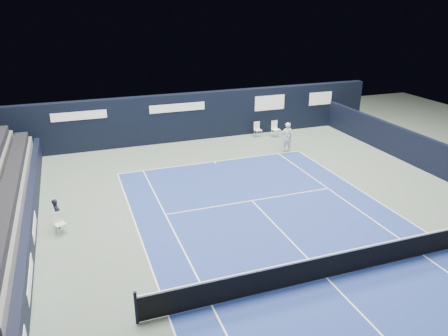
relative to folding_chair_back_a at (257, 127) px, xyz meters
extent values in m
plane|color=#546459|center=(-4.35, -13.62, -0.67)|extent=(48.00, 48.00, 0.00)
cube|color=navy|center=(-4.35, -15.62, -0.66)|extent=(10.97, 23.77, 0.01)
cube|color=black|center=(6.15, -9.62, 0.23)|extent=(0.30, 22.00, 1.80)
cube|color=silver|center=(0.01, -0.14, -0.20)|extent=(0.48, 0.46, 0.04)
cube|color=silver|center=(-0.01, 0.06, 0.07)|extent=(0.44, 0.07, 0.53)
cylinder|color=silver|center=(0.19, 0.06, -0.44)|extent=(0.03, 0.03, 0.46)
cylinder|color=silver|center=(-0.19, 0.02, -0.44)|extent=(0.03, 0.03, 0.46)
cylinder|color=silver|center=(0.22, -0.30, -0.44)|extent=(0.03, 0.03, 0.46)
cylinder|color=silver|center=(-0.16, -0.34, -0.44)|extent=(0.03, 0.03, 0.46)
cube|color=white|center=(-0.01, 0.08, 0.16)|extent=(0.37, 0.12, 0.34)
cube|color=white|center=(1.15, -0.56, -0.17)|extent=(0.55, 0.53, 0.05)
cube|color=white|center=(1.11, -0.35, 0.13)|extent=(0.48, 0.11, 0.57)
cylinder|color=white|center=(1.32, -0.34, -0.42)|extent=(0.03, 0.03, 0.50)
cylinder|color=white|center=(0.92, -0.40, -0.42)|extent=(0.03, 0.03, 0.50)
cylinder|color=white|center=(1.38, -0.72, -0.42)|extent=(0.03, 0.03, 0.50)
cylinder|color=white|center=(0.98, -0.79, -0.42)|extent=(0.03, 0.03, 0.50)
cube|color=silver|center=(-12.77, -9.37, -0.25)|extent=(0.51, 0.50, 0.04)
cube|color=silver|center=(-12.84, -9.21, -0.01)|extent=(0.38, 0.18, 0.47)
cylinder|color=silver|center=(-12.68, -9.15, -0.46)|extent=(0.02, 0.02, 0.42)
cylinder|color=silver|center=(-12.99, -9.29, -0.46)|extent=(0.02, 0.02, 0.42)
cylinder|color=silver|center=(-12.55, -9.45, -0.46)|extent=(0.02, 0.02, 0.42)
cylinder|color=silver|center=(-12.86, -9.58, -0.46)|extent=(0.02, 0.02, 0.42)
imported|color=black|center=(-12.85, -8.77, -0.03)|extent=(0.31, 0.46, 1.26)
cube|color=white|center=(-4.35, -3.74, -0.66)|extent=(10.97, 0.06, 0.00)
cube|color=white|center=(-9.84, -15.62, -0.66)|extent=(0.06, 23.77, 0.00)
cube|color=white|center=(-0.24, -15.62, -0.66)|extent=(0.06, 23.77, 0.00)
cube|color=white|center=(-8.47, -15.62, -0.66)|extent=(0.06, 23.77, 0.00)
cube|color=white|center=(-4.35, -9.22, -0.66)|extent=(8.23, 0.06, 0.00)
cube|color=white|center=(-4.35, -15.62, -0.66)|extent=(0.06, 12.80, 0.00)
cube|color=white|center=(-4.35, -3.89, -0.66)|extent=(0.06, 0.30, 0.00)
cylinder|color=black|center=(-10.75, -15.62, -0.12)|extent=(0.10, 0.10, 1.10)
cube|color=black|center=(-4.35, -15.62, -0.21)|extent=(12.80, 0.03, 0.86)
cube|color=white|center=(-4.35, -15.62, 0.24)|extent=(12.80, 0.05, 0.06)
cube|color=black|center=(-4.35, 0.88, 0.88)|extent=(26.00, 0.60, 3.10)
cube|color=silver|center=(-11.35, 0.56, 1.63)|extent=(3.20, 0.02, 0.50)
cube|color=silver|center=(-5.35, 0.56, 1.63)|extent=(3.60, 0.02, 0.50)
cube|color=silver|center=(1.15, 0.56, 1.43)|extent=(2.20, 0.02, 1.00)
cube|color=silver|center=(5.15, 0.56, 1.43)|extent=(1.80, 0.02, 0.90)
cube|color=black|center=(-13.85, -9.62, -0.07)|extent=(0.30, 22.00, 1.20)
cube|color=silver|center=(-13.68, -13.12, -0.07)|extent=(0.02, 2.40, 0.45)
cube|color=silver|center=(-13.68, -9.62, -0.07)|extent=(0.02, 2.00, 0.45)
cube|color=#535356|center=(-14.45, -8.62, 0.16)|extent=(0.90, 16.00, 1.65)
cube|color=black|center=(-14.45, -8.62, 1.18)|extent=(0.63, 15.20, 0.40)
imported|color=silver|center=(0.45, -3.43, 0.24)|extent=(0.68, 0.47, 1.82)
cylinder|color=black|center=(0.30, -3.73, 0.38)|extent=(0.03, 0.29, 0.13)
torus|color=black|center=(0.30, -3.98, 0.48)|extent=(0.30, 0.13, 0.29)
camera|label=1|loc=(-11.85, -26.08, 8.23)|focal=35.00mm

